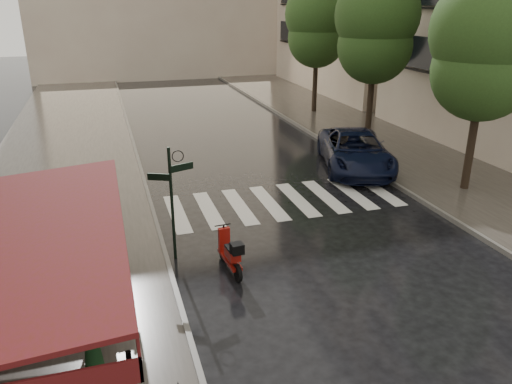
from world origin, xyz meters
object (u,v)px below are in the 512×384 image
pedestrian_with_umbrella (84,245)px  scooter (231,254)px  parked_car (355,151)px  parasol_front (92,342)px

pedestrian_with_umbrella → scooter: (3.36, 1.20, -1.35)m
pedestrian_with_umbrella → scooter: bearing=-1.9°
parked_car → parasol_front: bearing=-117.3°
parked_car → parasol_front: size_ratio=2.31×
scooter → parked_car: size_ratio=0.29×
parasol_front → parked_car: bearing=45.8°
scooter → parasol_front: size_ratio=0.68×
scooter → parasol_front: bearing=-135.0°
parked_car → scooter: bearing=-119.5°
parked_car → pedestrian_with_umbrella: bearing=-125.9°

